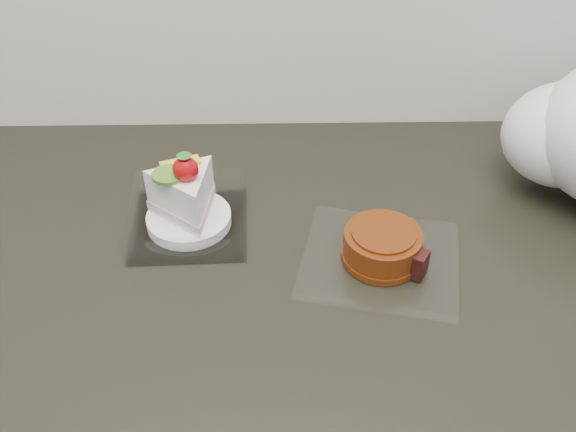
# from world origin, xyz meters

# --- Properties ---
(cake_tray) EXTENTS (0.15, 0.15, 0.11)m
(cake_tray) POSITION_xyz_m (-0.08, 1.75, 0.93)
(cake_tray) COLOR white
(cake_tray) RESTS_ON counter
(mooncake_wrap) EXTENTS (0.22, 0.21, 0.04)m
(mooncake_wrap) POSITION_xyz_m (0.16, 1.69, 0.92)
(mooncake_wrap) COLOR white
(mooncake_wrap) RESTS_ON counter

